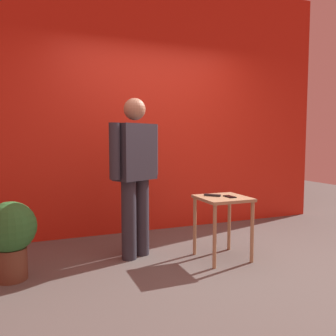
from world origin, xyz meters
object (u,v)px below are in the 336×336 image
at_px(side_table, 223,208).
at_px(potted_plant, 10,234).
at_px(standing_person, 135,169).
at_px(cell_phone, 230,197).
at_px(tv_remote, 212,195).

relative_size(side_table, potted_plant, 0.93).
distance_m(standing_person, potted_plant, 1.28).
bearing_deg(cell_phone, standing_person, 151.75).
bearing_deg(cell_phone, side_table, 141.09).
relative_size(cell_phone, tv_remote, 0.85).
relative_size(standing_person, tv_remote, 9.60).
distance_m(cell_phone, tv_remote, 0.18).
bearing_deg(tv_remote, standing_person, 114.35).
relative_size(standing_person, potted_plant, 2.38).
xyz_separation_m(side_table, potted_plant, (-1.98, 0.21, -0.12)).
xyz_separation_m(cell_phone, tv_remote, (-0.13, 0.11, 0.01)).
distance_m(cell_phone, potted_plant, 2.06).
xyz_separation_m(standing_person, side_table, (0.81, -0.38, -0.39)).
bearing_deg(side_table, tv_remote, 137.61).
bearing_deg(potted_plant, tv_remote, -4.18).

